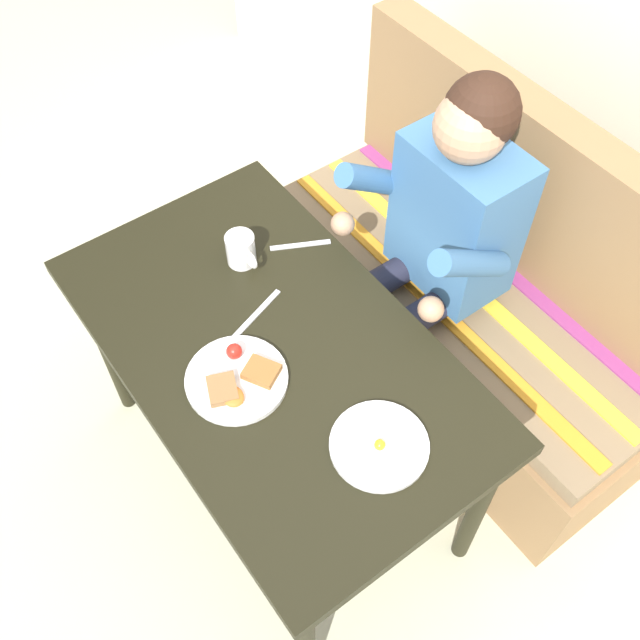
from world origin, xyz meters
TOP-DOWN VIEW (x-y plane):
  - ground_plane at (0.00, 0.00)m, footprint 8.00×8.00m
  - table at (0.00, 0.00)m, footprint 1.20×0.70m
  - couch at (0.00, 0.76)m, footprint 1.44×0.56m
  - person at (-0.04, 0.59)m, footprint 0.45×0.61m
  - plate_breakfast at (0.04, -0.13)m, footprint 0.25×0.25m
  - plate_eggs at (0.38, 0.04)m, footprint 0.23×0.23m
  - coffee_mug at (-0.28, 0.09)m, footprint 0.12×0.08m
  - fork at (-0.23, 0.25)m, footprint 0.09×0.16m
  - knife at (-0.10, 0.02)m, footprint 0.08×0.19m

SIDE VIEW (x-z plane):
  - ground_plane at x=0.00m, z-range 0.00..0.00m
  - couch at x=0.00m, z-range -0.17..0.83m
  - table at x=0.00m, z-range 0.28..1.01m
  - fork at x=-0.23m, z-range 0.73..0.73m
  - knife at x=-0.10m, z-range 0.73..0.73m
  - plate_eggs at x=0.38m, z-range 0.72..0.76m
  - person at x=-0.04m, z-range 0.13..1.35m
  - plate_breakfast at x=0.04m, z-range 0.72..0.77m
  - coffee_mug at x=-0.28m, z-range 0.73..0.83m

